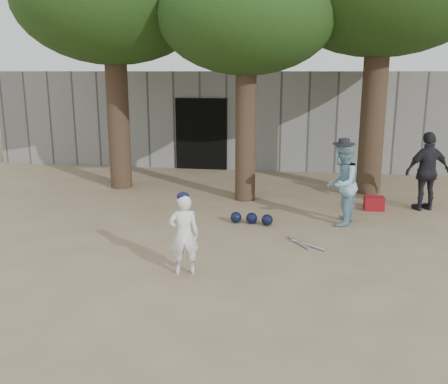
% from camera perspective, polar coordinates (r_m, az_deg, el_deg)
% --- Properties ---
extents(ground, '(70.00, 70.00, 0.00)m').
position_cam_1_polar(ground, '(8.17, -5.32, -7.98)').
color(ground, '#937C5E').
rests_on(ground, ground).
extents(boy_player, '(0.51, 0.40, 1.24)m').
position_cam_1_polar(boy_player, '(7.53, -4.60, -4.87)').
color(boy_player, white).
rests_on(boy_player, ground).
extents(spectator_blue, '(0.83, 0.95, 1.66)m').
position_cam_1_polar(spectator_blue, '(10.13, 13.30, 0.89)').
color(spectator_blue, '#7DAEC1').
rests_on(spectator_blue, ground).
extents(spectator_dark, '(1.10, 0.75, 1.74)m').
position_cam_1_polar(spectator_dark, '(11.79, 22.22, 2.19)').
color(spectator_dark, black).
rests_on(spectator_dark, ground).
extents(red_bag, '(0.43, 0.33, 0.30)m').
position_cam_1_polar(red_bag, '(11.55, 16.76, -1.24)').
color(red_bag, maroon).
rests_on(red_bag, ground).
extents(back_building, '(16.00, 5.24, 3.00)m').
position_cam_1_polar(back_building, '(17.85, 2.85, 8.81)').
color(back_building, gray).
rests_on(back_building, ground).
extents(helmet_row, '(0.87, 0.31, 0.23)m').
position_cam_1_polar(helmet_row, '(10.07, 3.17, -3.04)').
color(helmet_row, black).
rests_on(helmet_row, ground).
extents(bat_pile, '(0.69, 0.68, 0.06)m').
position_cam_1_polar(bat_pile, '(9.00, 9.06, -5.83)').
color(bat_pile, silver).
rests_on(bat_pile, ground).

